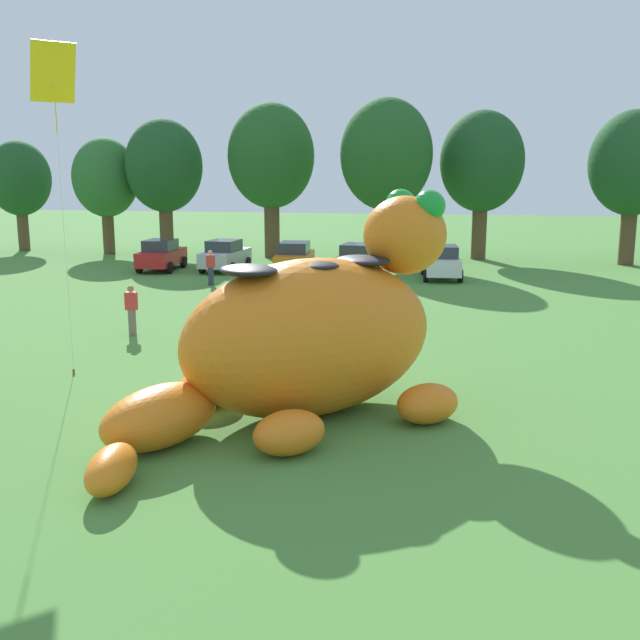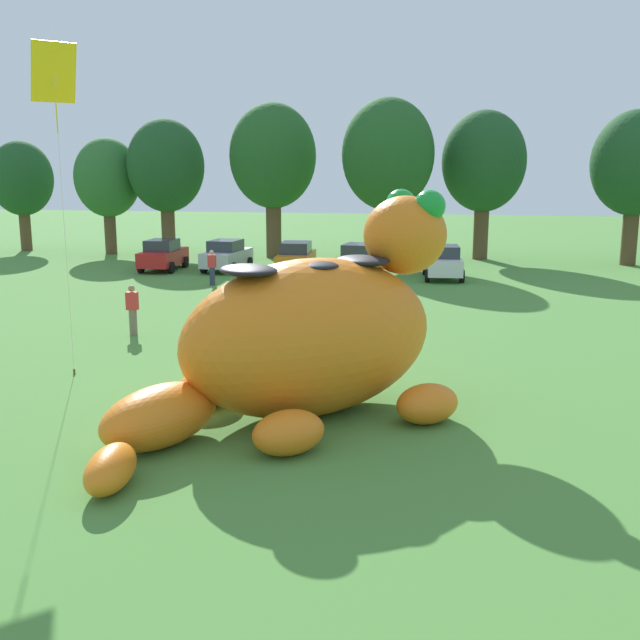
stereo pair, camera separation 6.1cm
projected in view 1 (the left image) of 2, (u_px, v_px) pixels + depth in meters
The scene contains 17 objects.
ground_plane at pixel (278, 408), 17.31m from camera, with size 160.00×160.00×0.00m, color #4C8438.
giant_inflatable_creature at pixel (312, 335), 16.57m from camera, with size 7.38×9.15×5.03m.
car_red at pixel (161, 255), 41.07m from camera, with size 2.15×4.21×1.72m.
car_silver at pixel (225, 255), 40.87m from camera, with size 2.09×4.18×1.72m.
car_orange at pixel (295, 258), 39.74m from camera, with size 2.19×4.22×1.72m.
car_yellow at pixel (358, 260), 38.75m from camera, with size 2.21×4.23×1.72m.
car_white at pixel (442, 262), 37.88m from camera, with size 2.25×4.25×1.72m.
tree_far_left at pixel (19, 179), 50.34m from camera, with size 4.21×4.21×7.48m.
tree_left at pixel (105, 178), 48.32m from camera, with size 4.27×4.27×7.59m.
tree_mid_left at pixel (164, 167), 47.28m from camera, with size 4.92×4.92×8.73m.
tree_centre_left at pixel (271, 157), 46.11m from camera, with size 5.42×5.42×9.62m.
tree_centre at pixel (386, 156), 43.48m from camera, with size 5.46×5.46×9.68m.
tree_centre_right at pixel (482, 163), 45.28m from camera, with size 5.13×5.13×9.10m.
tree_mid_right at pixel (633, 164), 42.47m from camera, with size 5.02×5.02×8.91m.
spectator_near_inflatable at pixel (132, 311), 24.76m from camera, with size 0.38×0.26×1.71m.
spectator_mid_field at pixel (211, 268), 35.64m from camera, with size 0.38×0.26×1.71m.
tethered_flying_kite at pixel (53, 78), 18.60m from camera, with size 1.13×1.13×8.62m.
Camera 1 is at (4.09, -16.08, 5.46)m, focal length 41.44 mm.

